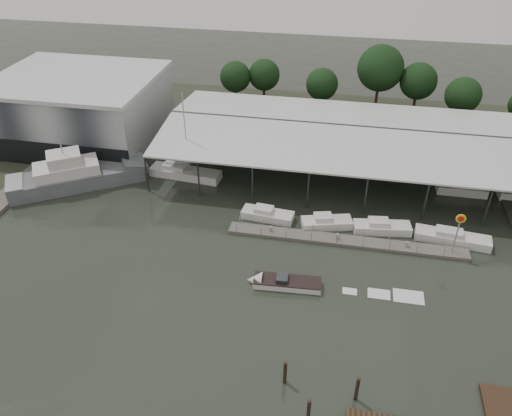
% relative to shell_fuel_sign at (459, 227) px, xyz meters
% --- Properties ---
extents(ground, '(200.00, 200.00, 0.00)m').
position_rel_shell_fuel_sign_xyz_m(ground, '(-27.00, -9.99, -3.93)').
color(ground, '#262C24').
rests_on(ground, ground).
extents(land_strip_far, '(140.00, 30.00, 0.30)m').
position_rel_shell_fuel_sign_xyz_m(land_strip_far, '(-27.00, 32.01, -3.83)').
color(land_strip_far, '#313628').
rests_on(land_strip_far, ground).
extents(land_strip_west, '(20.00, 40.00, 0.30)m').
position_rel_shell_fuel_sign_xyz_m(land_strip_west, '(-67.00, 20.01, -3.83)').
color(land_strip_west, '#313628').
rests_on(land_strip_west, ground).
extents(storage_warehouse, '(24.50, 20.50, 10.50)m').
position_rel_shell_fuel_sign_xyz_m(storage_warehouse, '(-55.00, 19.95, 1.36)').
color(storage_warehouse, '#A4A8AF').
rests_on(storage_warehouse, ground).
extents(covered_boat_shed, '(58.24, 24.00, 6.96)m').
position_rel_shell_fuel_sign_xyz_m(covered_boat_shed, '(-10.00, 18.01, 2.20)').
color(covered_boat_shed, silver).
rests_on(covered_boat_shed, ground).
extents(trawler_dock, '(3.00, 18.00, 0.50)m').
position_rel_shell_fuel_sign_xyz_m(trawler_dock, '(-57.00, 4.01, -3.68)').
color(trawler_dock, '#605B54').
rests_on(trawler_dock, ground).
extents(floating_dock, '(28.00, 2.00, 1.40)m').
position_rel_shell_fuel_sign_xyz_m(floating_dock, '(-12.00, 0.01, -3.72)').
color(floating_dock, '#605B54').
rests_on(floating_dock, ground).
extents(shell_fuel_sign, '(1.10, 0.18, 5.55)m').
position_rel_shell_fuel_sign_xyz_m(shell_fuel_sign, '(0.00, 0.00, 0.00)').
color(shell_fuel_sign, '#929698').
rests_on(shell_fuel_sign, ground).
extents(grey_trawler, '(18.24, 14.10, 8.84)m').
position_rel_shell_fuel_sign_xyz_m(grey_trawler, '(-49.13, 6.15, -2.35)').
color(grey_trawler, slate).
rests_on(grey_trawler, ground).
extents(white_sailboat, '(10.46, 3.53, 12.96)m').
position_rel_shell_fuel_sign_xyz_m(white_sailboat, '(-35.35, 11.06, -3.28)').
color(white_sailboat, white).
rests_on(white_sailboat, ground).
extents(speedboat_underway, '(18.81, 3.23, 2.00)m').
position_rel_shell_fuel_sign_xyz_m(speedboat_underway, '(-18.37, -8.78, -3.53)').
color(speedboat_underway, white).
rests_on(speedboat_underway, ground).
extents(moored_cruiser_0, '(6.69, 2.88, 1.70)m').
position_rel_shell_fuel_sign_xyz_m(moored_cruiser_0, '(-21.93, 3.03, -3.31)').
color(moored_cruiser_0, white).
rests_on(moored_cruiser_0, ground).
extents(moored_cruiser_1, '(6.50, 3.71, 1.70)m').
position_rel_shell_fuel_sign_xyz_m(moored_cruiser_1, '(-14.51, 2.73, -3.31)').
color(moored_cruiser_1, white).
rests_on(moored_cruiser_1, ground).
extents(moored_cruiser_2, '(7.07, 3.08, 1.70)m').
position_rel_shell_fuel_sign_xyz_m(moored_cruiser_2, '(-7.85, 3.00, -3.31)').
color(moored_cruiser_2, white).
rests_on(moored_cruiser_2, ground).
extents(moored_cruiser_3, '(8.76, 3.16, 1.70)m').
position_rel_shell_fuel_sign_xyz_m(moored_cruiser_3, '(0.29, 2.49, -3.31)').
color(moored_cruiser_3, white).
rests_on(moored_cruiser_3, ground).
extents(horizon_tree_line, '(69.52, 11.61, 12.05)m').
position_rel_shell_fuel_sign_xyz_m(horizon_tree_line, '(-4.98, 38.81, 2.35)').
color(horizon_tree_line, '#321E16').
rests_on(horizon_tree_line, ground).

